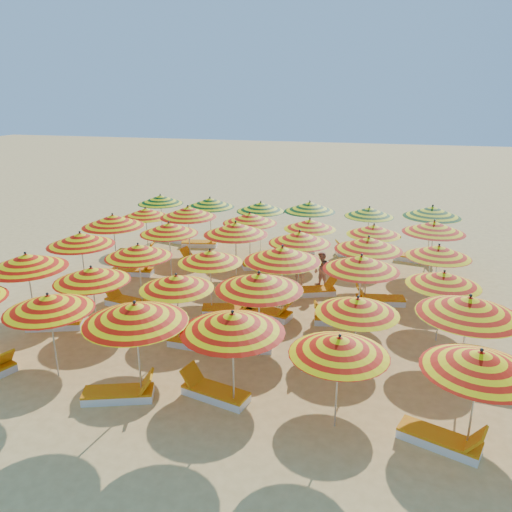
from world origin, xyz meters
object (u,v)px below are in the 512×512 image
beachgoer_b (322,270)px  umbrella_27 (310,224)px  umbrella_15 (282,254)px  lounger_1 (120,394)px  umbrella_5 (480,361)px  beachgoer_a (300,267)px  umbrella_3 (233,322)px  lounger_8 (478,382)px  umbrella_21 (300,237)px  lounger_4 (57,323)px  umbrella_26 (250,218)px  lounger_11 (268,312)px  umbrella_28 (374,230)px  lounger_7 (331,363)px  lounger_24 (415,258)px  umbrella_16 (361,263)px  umbrella_31 (210,203)px  lounger_17 (137,253)px  lounger_20 (172,238)px  umbrella_34 (369,212)px  lounger_6 (241,346)px  umbrella_2 (135,313)px  umbrella_8 (176,282)px  umbrella_22 (369,244)px  umbrella_32 (261,207)px  umbrella_29 (434,227)px  umbrella_12 (80,239)px  umbrella_13 (138,251)px  lounger_10 (229,309)px  lounger_13 (133,271)px  lounger_9 (128,302)px  lounger_18 (199,261)px  umbrella_11 (469,306)px  lounger_2 (214,392)px  umbrella_1 (49,303)px  umbrella_7 (92,274)px  lounger_3 (441,440)px  umbrella_9 (259,282)px  umbrella_18 (113,221)px  umbrella_14 (210,256)px  lounger_5 (198,342)px  lounger_21 (200,243)px  umbrella_30 (160,199)px  umbrella_35 (432,212)px  umbrella_6 (26,261)px  lounger_12 (339,319)px  lounger_19 (263,264)px  lounger_15 (313,291)px  umbrella_19 (169,228)px

beachgoer_b → umbrella_27: bearing=152.0°
umbrella_15 → lounger_1: bearing=-118.4°
umbrella_5 → beachgoer_a: umbrella_5 is taller
umbrella_3 → lounger_8: 6.62m
umbrella_21 → lounger_4: bearing=-144.3°
umbrella_26 → umbrella_15: bearing=-63.6°
umbrella_3 → lounger_11: umbrella_3 is taller
umbrella_28 → lounger_7: size_ratio=1.56×
lounger_24 → lounger_4: bearing=-128.6°
umbrella_16 → umbrella_31: size_ratio=1.14×
lounger_17 → lounger_20: (0.56, 2.67, 0.00)m
umbrella_34 → lounger_6: umbrella_34 is taller
umbrella_2 → umbrella_8: (-0.19, 2.81, -0.30)m
umbrella_22 → umbrella_32: 7.19m
umbrella_2 → umbrella_29: bearing=54.4°
umbrella_12 → umbrella_13: umbrella_12 is taller
lounger_10 → lounger_13: (-5.01, 2.63, 0.00)m
lounger_9 → lounger_18: same height
umbrella_11 → lounger_13: 13.44m
umbrella_31 → lounger_2: size_ratio=1.36×
umbrella_1 → umbrella_28: size_ratio=1.05×
lounger_2 → lounger_24: same height
umbrella_7 → lounger_3: umbrella_7 is taller
umbrella_8 → umbrella_9: bearing=-0.6°
umbrella_3 → umbrella_18: bearing=134.6°
umbrella_18 → umbrella_14: bearing=-26.2°
lounger_5 → umbrella_31: bearing=110.0°
lounger_8 → lounger_21: bearing=-34.7°
umbrella_30 → umbrella_34: (10.20, 0.07, -0.04)m
umbrella_35 → lounger_24: bearing=179.1°
umbrella_6 → lounger_1: (4.56, -2.77, -2.13)m
lounger_12 → lounger_11: bearing=-7.3°
lounger_2 → umbrella_31: bearing=-56.4°
lounger_19 → umbrella_27: bearing=-19.2°
lounger_6 → lounger_20: (-6.60, 9.97, 0.00)m
umbrella_2 → umbrella_7: (-2.78, 2.55, -0.22)m
lounger_13 → umbrella_18: bearing=-167.7°
lounger_10 → lounger_21: same height
lounger_1 → umbrella_26: bearing=67.7°
umbrella_21 → umbrella_31: size_ratio=1.21×
umbrella_11 → lounger_17: bearing=149.2°
umbrella_13 → umbrella_15: size_ratio=0.84×
lounger_19 → lounger_24: 6.87m
lounger_10 → lounger_11: bearing=-11.8°
umbrella_15 → lounger_15: bearing=74.3°
lounger_21 → umbrella_14: bearing=-76.8°
umbrella_27 → beachgoer_b: umbrella_27 is taller
umbrella_35 → lounger_3: 12.83m
umbrella_19 → lounger_18: bearing=77.9°
lounger_10 → umbrella_35: bearing=31.6°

